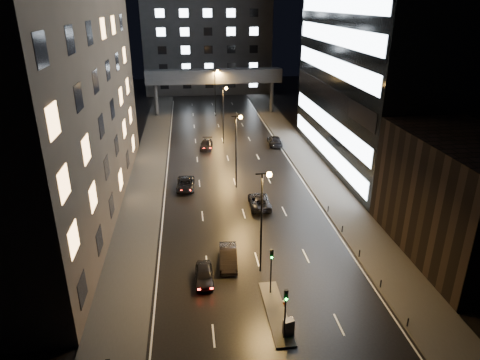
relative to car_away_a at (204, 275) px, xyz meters
The scene contains 25 objects.
ground 33.42m from the car_away_a, 80.76° to the left, with size 160.00×160.00×0.00m, color black.
sidewalk_left 28.88m from the car_away_a, 104.30° to the left, with size 5.00×110.00×0.15m, color #383533.
sidewalk_right 33.21m from the car_away_a, 57.44° to the left, with size 5.00×110.00×0.15m, color #383533.
building_left 30.89m from the car_away_a, 135.25° to the left, with size 15.00×48.00×40.00m, color #2D2319.
building_right_low 25.99m from the car_away_a, ahead, with size 10.00×18.00×12.00m, color black.
building_right_glass 47.30m from the car_away_a, 43.66° to the left, with size 20.00×36.00×45.00m, color black.
building_far 91.90m from the car_away_a, 86.62° to the left, with size 34.00×14.00×25.00m, color #333335.
skybridge 63.67m from the car_away_a, 85.13° to the left, with size 30.00×3.00×10.00m.
median_island 7.60m from the car_away_a, 41.53° to the right, with size 1.60×8.00×0.15m, color #383533.
traffic_signal_near 6.65m from the car_away_a, 24.02° to the right, with size 0.28×0.34×4.40m.
traffic_signal_far 10.11m from the car_away_a, 54.77° to the right, with size 0.28×0.34×4.40m.
bollard_row 15.58m from the car_away_a, ahead, with size 0.12×25.12×0.90m.
streetlight_near 8.07m from the car_away_a, 10.06° to the left, with size 1.45×0.50×10.15m.
streetlight_mid_a 22.46m from the car_away_a, 75.24° to the left, with size 1.45×0.50×10.15m.
streetlight_mid_b 41.76m from the car_away_a, 82.32° to the left, with size 1.45×0.50×10.15m.
streetlight_far 61.50m from the car_away_a, 84.82° to the left, with size 1.45×0.50×10.15m.
car_away_a is the anchor object (origin of this frame).
car_away_b 3.53m from the car_away_a, 46.16° to the left, with size 1.68×4.83×1.59m, color black.
car_away_c 21.34m from the car_away_a, 94.21° to the left, with size 2.36×5.12×1.42m, color black.
car_away_d 38.52m from the car_away_a, 86.78° to the left, with size 1.99×4.91×1.42m, color black.
car_toward_a 16.53m from the car_away_a, 62.78° to the left, with size 2.47×5.36×1.49m, color black.
car_toward_b 41.44m from the car_away_a, 69.71° to the left, with size 2.26×5.56×1.61m, color black.
utility_cabinet 9.81m from the car_away_a, 51.79° to the right, with size 0.77×0.57×1.36m, color #444446.
cone_a 7.71m from the car_away_a, 31.48° to the right, with size 0.34×0.34×0.46m, color #DF4E0B.
cone_b 9.08m from the car_away_a, 42.56° to the right, with size 0.36×0.36×0.50m, color #DA500B.
Camera 1 is at (-6.13, -25.74, 23.77)m, focal length 32.00 mm.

